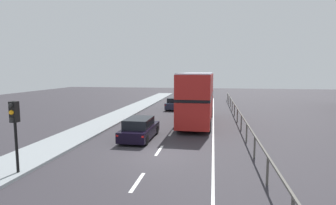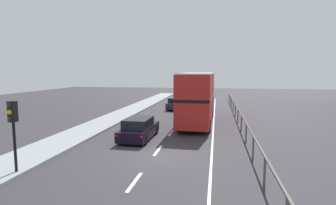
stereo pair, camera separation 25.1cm
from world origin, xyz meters
name	(u,v)px [view 1 (the left image)]	position (x,y,z in m)	size (l,w,h in m)	color
ground_plane	(156,155)	(0.00, 0.00, -0.05)	(75.81, 120.00, 0.10)	#2D2A30
near_sidewalk_kerb	(49,148)	(-6.43, 0.00, 0.07)	(2.82, 80.00, 0.14)	gray
lane_paint_markings	(200,125)	(1.94, 8.50, 0.00)	(3.22, 46.00, 0.01)	silver
bridge_side_railing	(239,114)	(5.21, 9.00, 0.97)	(0.10, 42.00, 1.21)	#514E47
double_decker_bus_red	(197,96)	(1.65, 9.66, 2.35)	(2.73, 10.29, 4.40)	#AD1F1C
hatchback_car_near	(140,129)	(-1.83, 3.21, 0.69)	(1.88, 4.41, 1.45)	black
traffic_signal_pole	(14,120)	(-5.37, -3.97, 2.48)	(0.30, 0.42, 3.13)	black
sedan_car_ahead	(175,104)	(-1.43, 18.01, 0.68)	(1.99, 4.27, 1.41)	#202336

